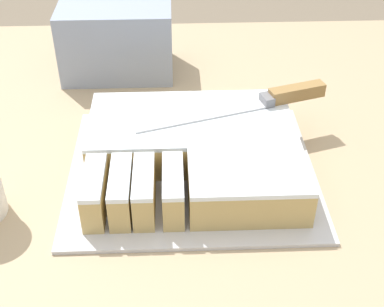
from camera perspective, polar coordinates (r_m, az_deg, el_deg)
The scene contains 4 objects.
cake_board at distance 0.83m, azimuth 0.00°, elevation -1.84°, with size 0.38×0.33×0.01m.
cake at distance 0.81m, azimuth 0.33°, elevation 0.18°, with size 0.32×0.27×0.06m.
knife at distance 0.87m, azimuth 8.52°, elevation 5.81°, with size 0.31×0.12×0.02m.
storage_box at distance 1.08m, azimuth -8.00°, elevation 12.02°, with size 0.22×0.14×0.14m.
Camera 1 is at (0.04, -0.66, 1.43)m, focal length 50.00 mm.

